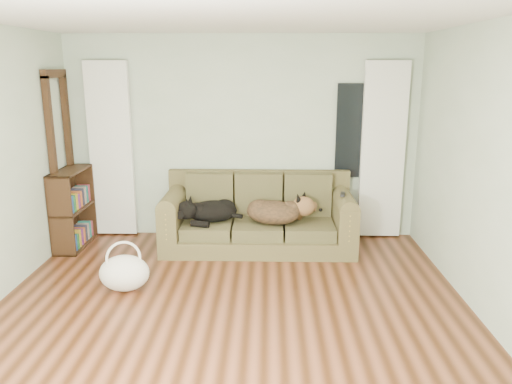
{
  "coord_description": "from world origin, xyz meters",
  "views": [
    {
      "loc": [
        0.34,
        -3.92,
        2.21
      ],
      "look_at": [
        0.2,
        1.6,
        0.81
      ],
      "focal_mm": 35.0,
      "sensor_mm": 36.0,
      "label": 1
    }
  ],
  "objects_px": {
    "sofa": "(258,213)",
    "dog_shepherd": "(277,212)",
    "dog_black_lab": "(210,211)",
    "tote_bag": "(125,275)",
    "bookshelf": "(73,208)"
  },
  "relations": [
    {
      "from": "dog_shepherd",
      "to": "bookshelf",
      "type": "xyz_separation_m",
      "value": [
        -2.53,
        0.08,
        0.01
      ]
    },
    {
      "from": "dog_black_lab",
      "to": "dog_shepherd",
      "type": "distance_m",
      "value": 0.82
    },
    {
      "from": "dog_shepherd",
      "to": "bookshelf",
      "type": "bearing_deg",
      "value": 14.95
    },
    {
      "from": "dog_shepherd",
      "to": "bookshelf",
      "type": "height_order",
      "value": "bookshelf"
    },
    {
      "from": "dog_black_lab",
      "to": "dog_shepherd",
      "type": "relative_size",
      "value": 0.89
    },
    {
      "from": "dog_shepherd",
      "to": "bookshelf",
      "type": "distance_m",
      "value": 2.53
    },
    {
      "from": "sofa",
      "to": "bookshelf",
      "type": "height_order",
      "value": "bookshelf"
    },
    {
      "from": "sofa",
      "to": "dog_shepherd",
      "type": "xyz_separation_m",
      "value": [
        0.23,
        -0.08,
        0.04
      ]
    },
    {
      "from": "sofa",
      "to": "dog_black_lab",
      "type": "relative_size",
      "value": 3.8
    },
    {
      "from": "tote_bag",
      "to": "bookshelf",
      "type": "height_order",
      "value": "bookshelf"
    },
    {
      "from": "dog_black_lab",
      "to": "bookshelf",
      "type": "bearing_deg",
      "value": 168.23
    },
    {
      "from": "dog_black_lab",
      "to": "tote_bag",
      "type": "relative_size",
      "value": 1.22
    },
    {
      "from": "sofa",
      "to": "tote_bag",
      "type": "height_order",
      "value": "sofa"
    },
    {
      "from": "dog_black_lab",
      "to": "sofa",
      "type": "bearing_deg",
      "value": -5.85
    },
    {
      "from": "bookshelf",
      "to": "dog_black_lab",
      "type": "bearing_deg",
      "value": -4.95
    }
  ]
}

